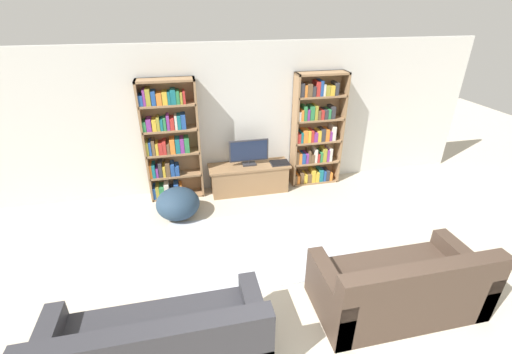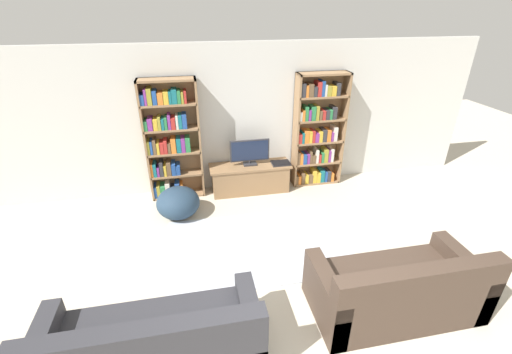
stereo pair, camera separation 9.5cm
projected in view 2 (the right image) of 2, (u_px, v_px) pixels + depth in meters
name	position (u px, v px, depth m)	size (l,w,h in m)	color
wall_back	(243.00, 119.00, 6.08)	(8.80, 0.06, 2.60)	silver
bookshelf_left	(170.00, 141.00, 5.82)	(0.93, 0.30, 2.09)	#93704C
bookshelf_right	(317.00, 133.00, 6.29)	(0.93, 0.30, 2.09)	#93704C
tv_stand	(250.00, 178.00, 6.31)	(1.47, 0.48, 0.53)	#8E6B47
television	(250.00, 152.00, 6.09)	(0.70, 0.16, 0.48)	#2D2D33
laptop	(281.00, 163.00, 6.23)	(0.34, 0.25, 0.03)	#28282D
area_rug	(258.00, 245.00, 4.96)	(2.58, 1.66, 0.02)	#B2B7C1
couch_left_sectional	(153.00, 345.00, 3.21)	(2.06, 0.83, 0.85)	#2D2D33
couch_right_sofa	(396.00, 290.00, 3.81)	(1.84, 0.92, 0.89)	#423328
beanbag_ottoman	(178.00, 203.00, 5.55)	(0.70, 0.70, 0.50)	#23384C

